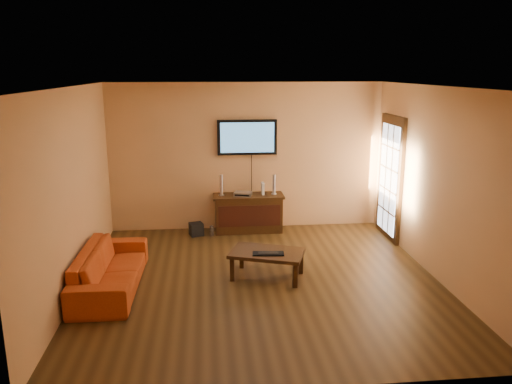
{
  "coord_description": "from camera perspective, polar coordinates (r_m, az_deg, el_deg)",
  "views": [
    {
      "loc": [
        -0.74,
        -6.54,
        2.92
      ],
      "look_at": [
        0.01,
        0.8,
        1.1
      ],
      "focal_mm": 35.0,
      "sensor_mm": 36.0,
      "label": 1
    }
  ],
  "objects": [
    {
      "name": "french_door",
      "position": [
        9.03,
        15.06,
        1.43
      ],
      "size": [
        0.07,
        1.02,
        2.22
      ],
      "color": "black",
      "rests_on": "ground"
    },
    {
      "name": "bottle",
      "position": [
        9.02,
        -5.09,
        -4.44
      ],
      "size": [
        0.07,
        0.07,
        0.21
      ],
      "color": "white",
      "rests_on": "ground"
    },
    {
      "name": "media_console",
      "position": [
        9.19,
        -0.87,
        -2.41
      ],
      "size": [
        1.28,
        0.49,
        0.69
      ],
      "color": "black",
      "rests_on": "ground"
    },
    {
      "name": "keyboard",
      "position": [
        7.06,
        1.4,
        -7.04
      ],
      "size": [
        0.45,
        0.2,
        0.03
      ],
      "color": "black",
      "rests_on": "coffee_table"
    },
    {
      "name": "ground_plane",
      "position": [
        7.2,
        0.6,
        -10.07
      ],
      "size": [
        5.0,
        5.0,
        0.0
      ],
      "primitive_type": "plane",
      "color": "#35240E",
      "rests_on": "ground"
    },
    {
      "name": "subwoofer",
      "position": [
        9.09,
        -6.84,
        -4.24
      ],
      "size": [
        0.28,
        0.28,
        0.23
      ],
      "primitive_type": "cube",
      "rotation": [
        0.0,
        0.0,
        0.29
      ],
      "color": "black",
      "rests_on": "ground"
    },
    {
      "name": "television",
      "position": [
        9.1,
        -1.02,
        6.27
      ],
      "size": [
        1.08,
        0.08,
        0.64
      ],
      "color": "black",
      "rests_on": "ground"
    },
    {
      "name": "coffee_table",
      "position": [
        7.19,
        1.27,
        -7.19
      ],
      "size": [
        1.17,
        0.92,
        0.39
      ],
      "color": "black",
      "rests_on": "ground"
    },
    {
      "name": "av_receiver",
      "position": [
        9.04,
        -1.5,
        -0.22
      ],
      "size": [
        0.36,
        0.29,
        0.07
      ],
      "primitive_type": "cube",
      "rotation": [
        0.0,
        0.0,
        -0.26
      ],
      "color": "silver",
      "rests_on": "media_console"
    },
    {
      "name": "sofa",
      "position": [
        7.11,
        -16.36,
        -7.68
      ],
      "size": [
        0.6,
        1.95,
        0.76
      ],
      "primitive_type": "imported",
      "rotation": [
        0.0,
        0.0,
        1.55
      ],
      "color": "#AE3F13",
      "rests_on": "ground"
    },
    {
      "name": "speaker_right",
      "position": [
        9.13,
        2.07,
        0.78
      ],
      "size": [
        0.1,
        0.1,
        0.37
      ],
      "color": "silver",
      "rests_on": "media_console"
    },
    {
      "name": "speaker_left",
      "position": [
        9.05,
        -3.99,
        0.69
      ],
      "size": [
        0.11,
        0.11,
        0.39
      ],
      "color": "silver",
      "rests_on": "media_console"
    },
    {
      "name": "room_walls",
      "position": [
        7.31,
        0.09,
        4.15
      ],
      "size": [
        5.0,
        5.0,
        5.0
      ],
      "color": "tan",
      "rests_on": "ground"
    },
    {
      "name": "game_console",
      "position": [
        9.13,
        0.78,
        0.41
      ],
      "size": [
        0.05,
        0.16,
        0.22
      ],
      "primitive_type": "cube",
      "rotation": [
        0.0,
        0.0,
        0.02
      ],
      "color": "white",
      "rests_on": "media_console"
    }
  ]
}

